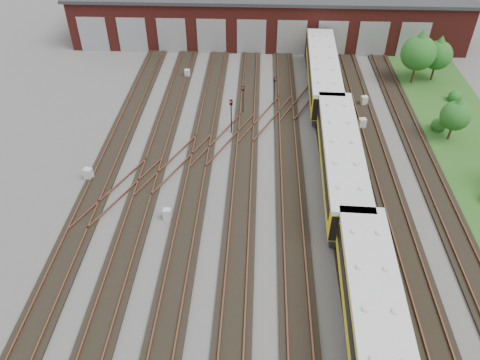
{
  "coord_description": "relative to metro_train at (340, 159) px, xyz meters",
  "views": [
    {
      "loc": [
        -0.8,
        -22.69,
        24.8
      ],
      "look_at": [
        -2.11,
        5.68,
        2.0
      ],
      "focal_mm": 35.0,
      "sensor_mm": 36.0,
      "label": 1
    }
  ],
  "objects": [
    {
      "name": "relay_cabinet_4",
      "position": [
        4.23,
        12.75,
        -1.57
      ],
      "size": [
        0.76,
        0.69,
        1.05
      ],
      "primitive_type": "cube",
      "rotation": [
        0.0,
        0.0,
        0.31
      ],
      "color": "#B4B7BA",
      "rests_on": "ground"
    },
    {
      "name": "relay_cabinet_0",
      "position": [
        -21.0,
        -0.98,
        -1.55
      ],
      "size": [
        0.76,
        0.67,
        1.09
      ],
      "primitive_type": "cube",
      "rotation": [
        0.0,
        0.0,
        -0.22
      ],
      "color": "#B4B7BA",
      "rests_on": "ground"
    },
    {
      "name": "bush_2",
      "position": [
        14.09,
        14.13,
        -1.41
      ],
      "size": [
        1.38,
        1.38,
        1.38
      ],
      "primitive_type": "sphere",
      "color": "#1B4814",
      "rests_on": "ground"
    },
    {
      "name": "signal_mast_3",
      "position": [
        1.4,
        8.03,
        -0.12
      ],
      "size": [
        0.29,
        0.28,
        3.06
      ],
      "rotation": [
        0.0,
        0.0,
        0.19
      ],
      "color": "black",
      "rests_on": "ground"
    },
    {
      "name": "ground",
      "position": [
        -6.0,
        -8.67,
        -2.1
      ],
      "size": [
        120.0,
        120.0,
        0.0
      ],
      "primitive_type": "plane",
      "color": "#4C4946",
      "rests_on": "ground"
    },
    {
      "name": "relay_cabinet_2",
      "position": [
        -13.54,
        -5.53,
        -1.61
      ],
      "size": [
        0.61,
        0.51,
        0.98
      ],
      "primitive_type": "cube",
      "rotation": [
        0.0,
        0.0,
        -0.04
      ],
      "color": "#B4B7BA",
      "rests_on": "ground"
    },
    {
      "name": "relay_cabinet_3",
      "position": [
        3.32,
        8.15,
        -1.55
      ],
      "size": [
        0.75,
        0.67,
        1.1
      ],
      "primitive_type": "cube",
      "rotation": [
        0.0,
        0.0,
        0.19
      ],
      "color": "#B4B7BA",
      "rests_on": "ground"
    },
    {
      "name": "bush_1",
      "position": [
        10.76,
        8.29,
        -1.38
      ],
      "size": [
        1.44,
        1.44,
        1.44
      ],
      "primitive_type": "sphere",
      "color": "#1B4814",
      "rests_on": "ground"
    },
    {
      "name": "track_network",
      "position": [
        -6.17,
        -8.08,
        -1.99
      ],
      "size": [
        30.4,
        70.0,
        0.33
      ],
      "color": "black",
      "rests_on": "ground"
    },
    {
      "name": "relay_cabinet_1",
      "position": [
        -15.24,
        18.4,
        -1.62
      ],
      "size": [
        0.59,
        0.5,
        0.95
      ],
      "primitive_type": "cube",
      "rotation": [
        0.0,
        0.0,
        -0.04
      ],
      "color": "#B4B7BA",
      "rests_on": "ground"
    },
    {
      "name": "signal_mast_1",
      "position": [
        -8.43,
        10.55,
        -0.16
      ],
      "size": [
        0.26,
        0.25,
        3.04
      ],
      "rotation": [
        0.0,
        0.0,
        -0.31
      ],
      "color": "black",
      "rests_on": "ground"
    },
    {
      "name": "maintenance_shed",
      "position": [
        -6.01,
        31.31,
        1.11
      ],
      "size": [
        51.0,
        12.5,
        6.35
      ],
      "color": "#581A16",
      "rests_on": "ground"
    },
    {
      "name": "tree_1",
      "position": [
        12.97,
        19.0,
        1.31
      ],
      "size": [
        3.2,
        3.2,
        5.31
      ],
      "color": "#302015",
      "rests_on": "ground"
    },
    {
      "name": "tree_3",
      "position": [
        11.24,
        6.6,
        0.82
      ],
      "size": [
        2.74,
        2.74,
        4.54
      ],
      "color": "#302015",
      "rests_on": "ground"
    },
    {
      "name": "signal_mast_2",
      "position": [
        -5.25,
        12.78,
        -0.19
      ],
      "size": [
        0.27,
        0.26,
        2.99
      ],
      "rotation": [
        0.0,
        0.0,
        0.43
      ],
      "color": "black",
      "rests_on": "ground"
    },
    {
      "name": "signal_mast_0",
      "position": [
        -9.4,
        6.85,
        0.18
      ],
      "size": [
        0.31,
        0.29,
        3.57
      ],
      "rotation": [
        0.0,
        0.0,
        -0.28
      ],
      "color": "black",
      "rests_on": "ground"
    },
    {
      "name": "tree_0",
      "position": [
        10.52,
        18.18,
        1.94
      ],
      "size": [
        3.79,
        3.79,
        6.28
      ],
      "color": "#302015",
      "rests_on": "ground"
    },
    {
      "name": "metro_train",
      "position": [
        0.0,
        0.0,
        0.0
      ],
      "size": [
        3.59,
        48.78,
        3.45
      ],
      "rotation": [
        0.0,
        0.0,
        -0.04
      ],
      "color": "black",
      "rests_on": "ground"
    }
  ]
}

